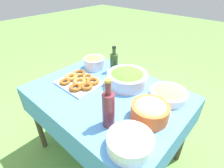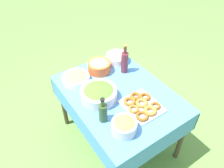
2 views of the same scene
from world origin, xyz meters
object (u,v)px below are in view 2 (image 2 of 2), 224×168
object	(u,v)px
salad_bowl	(99,93)
plate_stack	(117,58)
fruit_bowl	(76,78)
pasta_bowl	(99,66)
olive_oil_bottle	(103,112)
wine_bottle	(125,62)
olive_bowl	(124,126)
donut_platter	(142,105)

from	to	relation	value
salad_bowl	plate_stack	world-z (taller)	salad_bowl
salad_bowl	fruit_bowl	size ratio (longest dim) A/B	1.22
pasta_bowl	plate_stack	xyz separation A→B (m)	(-0.04, 0.27, -0.03)
olive_oil_bottle	fruit_bowl	size ratio (longest dim) A/B	0.91
wine_bottle	salad_bowl	bearing A→B (deg)	-65.66
pasta_bowl	salad_bowl	bearing A→B (deg)	-32.30
olive_bowl	olive_oil_bottle	bearing A→B (deg)	-158.47
plate_stack	olive_bowl	world-z (taller)	olive_bowl
donut_platter	plate_stack	bearing A→B (deg)	161.81
pasta_bowl	fruit_bowl	bearing A→B (deg)	-87.77
donut_platter	plate_stack	xyz separation A→B (m)	(-0.72, 0.24, 0.02)
pasta_bowl	olive_bowl	distance (m)	0.84
wine_bottle	fruit_bowl	xyz separation A→B (m)	(-0.15, -0.51, -0.09)
pasta_bowl	olive_bowl	size ratio (longest dim) A/B	1.19
fruit_bowl	olive_oil_bottle	bearing A→B (deg)	-4.37
salad_bowl	plate_stack	distance (m)	0.64
salad_bowl	pasta_bowl	bearing A→B (deg)	147.70
pasta_bowl	olive_bowl	world-z (taller)	pasta_bowl
donut_platter	olive_oil_bottle	world-z (taller)	olive_oil_bottle
olive_oil_bottle	olive_bowl	world-z (taller)	olive_oil_bottle
donut_platter	wine_bottle	size ratio (longest dim) A/B	1.06
olive_oil_bottle	fruit_bowl	bearing A→B (deg)	175.63
salad_bowl	olive_bowl	xyz separation A→B (m)	(0.43, -0.03, -0.00)
fruit_bowl	olive_bowl	bearing A→B (deg)	2.24
donut_platter	fruit_bowl	world-z (taller)	fruit_bowl
olive_oil_bottle	olive_bowl	xyz separation A→B (m)	(0.19, 0.08, -0.03)
donut_platter	fruit_bowl	xyz separation A→B (m)	(-0.66, -0.32, 0.02)
salad_bowl	donut_platter	distance (m)	0.41
donut_platter	wine_bottle	distance (m)	0.56
pasta_bowl	wine_bottle	world-z (taller)	wine_bottle
plate_stack	fruit_bowl	bearing A→B (deg)	-84.27
donut_platter	olive_oil_bottle	bearing A→B (deg)	-100.80
donut_platter	olive_bowl	size ratio (longest dim) A/B	1.70
wine_bottle	olive_oil_bottle	bearing A→B (deg)	-51.19
salad_bowl	fruit_bowl	xyz separation A→B (m)	(-0.35, -0.06, -0.03)
salad_bowl	olive_bowl	bearing A→B (deg)	-3.86
salad_bowl	pasta_bowl	world-z (taller)	same
plate_stack	fruit_bowl	size ratio (longest dim) A/B	0.91
plate_stack	olive_oil_bottle	world-z (taller)	olive_oil_bottle
plate_stack	salad_bowl	bearing A→B (deg)	-50.72
donut_platter	olive_oil_bottle	size ratio (longest dim) A/B	1.40
olive_oil_bottle	wine_bottle	distance (m)	0.71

